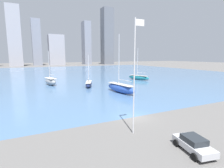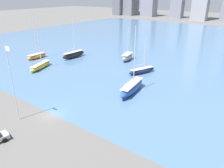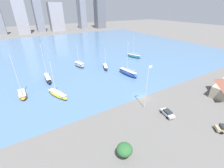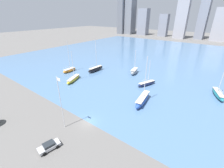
% 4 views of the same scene
% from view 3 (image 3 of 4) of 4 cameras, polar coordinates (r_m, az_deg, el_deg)
% --- Properties ---
extents(ground_plane, '(500.00, 500.00, 0.00)m').
position_cam_3_polar(ground_plane, '(50.30, 11.34, -4.92)').
color(ground_plane, '#605E5B').
extents(harbor_water, '(180.00, 140.00, 0.00)m').
position_cam_3_polar(harbor_water, '(108.16, -14.51, 12.40)').
color(harbor_water, '#4C7099').
rests_on(harbor_water, ground_plane).
extents(flag_pole, '(1.24, 0.14, 13.17)m').
position_cam_3_polar(flag_pole, '(41.94, 13.07, -0.87)').
color(flag_pole, silver).
rests_on(flag_pole, ground_plane).
extents(yard_shrub, '(3.13, 3.13, 3.21)m').
position_cam_3_polar(yard_shrub, '(31.41, 4.78, -23.65)').
color(yard_shrub, '#4C3823').
rests_on(yard_shrub, ground_plane).
extents(distant_city_skyline, '(186.10, 24.72, 67.50)m').
position_cam_3_polar(distant_city_skyline, '(201.02, -35.07, 22.87)').
color(distant_city_skyline, '#A8A8B2').
rests_on(distant_city_skyline, ground_plane).
extents(sailboat_black, '(2.27, 9.48, 14.75)m').
position_cam_3_polar(sailboat_black, '(64.60, -23.27, 2.00)').
color(sailboat_black, black).
rests_on(sailboat_black, harbor_water).
extents(sailboat_blue, '(3.73, 10.91, 14.37)m').
position_cam_3_polar(sailboat_blue, '(64.83, 6.09, 4.30)').
color(sailboat_blue, '#284CA8').
rests_on(sailboat_blue, harbor_water).
extents(sailboat_navy, '(4.82, 8.64, 9.55)m').
position_cam_3_polar(sailboat_navy, '(72.23, -2.54, 6.59)').
color(sailboat_navy, '#19234C').
rests_on(sailboat_navy, harbor_water).
extents(sailboat_gray, '(3.87, 7.32, 10.70)m').
position_cam_3_polar(sailboat_gray, '(75.37, -12.33, 7.17)').
color(sailboat_gray, gray).
rests_on(sailboat_gray, harbor_water).
extents(sailboat_yellow, '(5.56, 9.88, 11.93)m').
position_cam_3_polar(sailboat_yellow, '(52.48, -20.07, -3.64)').
color(sailboat_yellow, yellow).
rests_on(sailboat_yellow, harbor_water).
extents(sailboat_teal, '(5.09, 9.47, 12.23)m').
position_cam_3_polar(sailboat_teal, '(89.18, 8.34, 10.50)').
color(sailboat_teal, '#1E757F').
rests_on(sailboat_teal, harbor_water).
extents(sailboat_orange, '(2.68, 7.40, 14.28)m').
position_cam_3_polar(sailboat_orange, '(57.32, -31.03, -3.36)').
color(sailboat_orange, orange).
rests_on(sailboat_orange, harbor_water).
extents(parked_sedan_silver, '(2.73, 4.49, 1.50)m').
position_cam_3_polar(parked_sedan_silver, '(44.00, 20.36, -10.30)').
color(parked_sedan_silver, '#B7B7BC').
rests_on(parked_sedan_silver, ground_plane).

